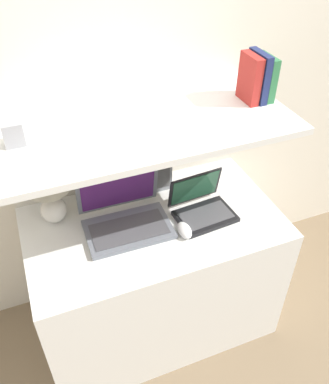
# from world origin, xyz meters

# --- Properties ---
(ground_plane) EXTENTS (12.00, 12.00, 0.00)m
(ground_plane) POSITION_xyz_m (0.00, 0.00, 0.00)
(ground_plane) COLOR #7A664C
(wall_back) EXTENTS (6.00, 0.05, 2.40)m
(wall_back) POSITION_xyz_m (0.00, 0.73, 1.20)
(wall_back) COLOR silver
(wall_back) RESTS_ON ground_plane
(desk) EXTENTS (1.17, 0.67, 0.75)m
(desk) POSITION_xyz_m (0.00, 0.33, 0.37)
(desk) COLOR white
(desk) RESTS_ON ground_plane
(back_riser) EXTENTS (1.17, 0.04, 1.21)m
(back_riser) POSITION_xyz_m (0.00, 0.69, 0.60)
(back_riser) COLOR silver
(back_riser) RESTS_ON ground_plane
(shelf) EXTENTS (1.17, 0.60, 0.03)m
(shelf) POSITION_xyz_m (0.00, 0.41, 1.22)
(shelf) COLOR white
(shelf) RESTS_ON back_riser
(table_lamp) EXTENTS (0.19, 0.19, 0.29)m
(table_lamp) POSITION_xyz_m (-0.42, 0.51, 0.93)
(table_lamp) COLOR white
(table_lamp) RESTS_ON desk
(laptop_large) EXTENTS (0.39, 0.30, 0.25)m
(laptop_large) POSITION_xyz_m (-0.12, 0.37, 0.80)
(laptop_large) COLOR slate
(laptop_large) RESTS_ON desk
(laptop_small) EXTENTS (0.28, 0.24, 0.19)m
(laptop_small) POSITION_xyz_m (0.23, 0.31, 0.79)
(laptop_small) COLOR black
(laptop_small) RESTS_ON desk
(computer_mouse) EXTENTS (0.07, 0.11, 0.04)m
(computer_mouse) POSITION_xyz_m (0.10, 0.21, 0.77)
(computer_mouse) COLOR white
(computer_mouse) RESTS_ON desk
(router_box) EXTENTS (0.14, 0.08, 0.16)m
(router_box) POSITION_xyz_m (0.10, 0.57, 0.83)
(router_box) COLOR gray
(router_box) RESTS_ON desk
(book_green) EXTENTS (0.03, 0.13, 0.18)m
(book_green) POSITION_xyz_m (0.54, 0.41, 1.33)
(book_green) COLOR #2D7042
(book_green) RESTS_ON shelf
(book_navy) EXTENTS (0.03, 0.14, 0.20)m
(book_navy) POSITION_xyz_m (0.50, 0.41, 1.34)
(book_navy) COLOR navy
(book_navy) RESTS_ON shelf
(book_red) EXTENTS (0.04, 0.13, 0.20)m
(book_red) POSITION_xyz_m (0.46, 0.41, 1.34)
(book_red) COLOR #A82823
(book_red) RESTS_ON shelf
(shelf_gadget) EXTENTS (0.07, 0.06, 0.09)m
(shelf_gadget) POSITION_xyz_m (-0.50, 0.41, 1.28)
(shelf_gadget) COLOR #99999E
(shelf_gadget) RESTS_ON shelf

